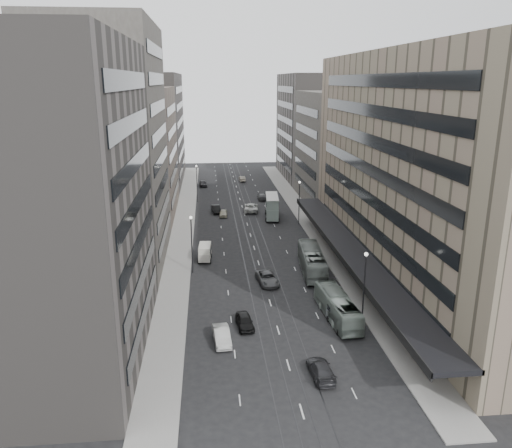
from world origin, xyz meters
name	(u,v)px	position (x,y,z in m)	size (l,w,h in m)	color
ground	(271,306)	(0.00, 0.00, 0.00)	(220.00, 220.00, 0.00)	black
sidewalk_right	(308,220)	(12.00, 37.50, 0.07)	(4.00, 125.00, 0.15)	gray
sidewalk_left	(184,223)	(-12.00, 37.50, 0.07)	(4.00, 125.00, 0.15)	gray
department_store	(426,169)	(21.45, 8.00, 14.95)	(19.20, 60.00, 30.00)	#776C57
building_right_mid	(339,148)	(21.50, 52.00, 12.00)	(15.00, 28.00, 24.00)	#45413C
building_right_far	(312,127)	(21.50, 82.00, 14.00)	(15.00, 32.00, 28.00)	#5A5551
building_left_a	(54,206)	(-21.50, -8.00, 15.00)	(15.00, 28.00, 30.00)	#5A5551
building_left_b	(107,147)	(-21.50, 19.00, 17.00)	(15.00, 26.00, 34.00)	#45413C
building_left_c	(135,153)	(-21.50, 46.00, 12.50)	(15.00, 28.00, 25.00)	#6F6256
building_left_d	(152,129)	(-21.50, 79.00, 14.00)	(15.00, 38.00, 28.00)	#5A5551
lamp_right_near	(365,279)	(9.70, -5.00, 5.20)	(0.44, 0.44, 8.32)	#262628
lamp_right_far	(299,197)	(9.70, 35.00, 5.20)	(0.44, 0.44, 8.32)	#262628
lamp_left_near	(192,238)	(-9.70, 12.00, 5.20)	(0.44, 0.44, 8.32)	#262628
lamp_left_far	(197,179)	(-9.70, 55.00, 5.20)	(0.44, 0.44, 8.32)	#262628
bus_near	(338,307)	(7.09, -3.97, 1.49)	(2.51, 10.71, 2.98)	gray
bus_far	(312,261)	(7.16, 10.60, 1.70)	(2.85, 12.19, 3.40)	gray
double_decker	(272,206)	(5.19, 39.76, 2.45)	(3.20, 8.48, 4.54)	slate
vw_microbus	(342,316)	(7.02, -6.09, 1.42)	(2.54, 4.89, 2.55)	slate
panel_van	(205,252)	(-7.96, 16.89, 1.35)	(2.12, 3.99, 2.45)	#BBB5A9
sedan_0	(245,321)	(-3.59, -4.99, 0.72)	(1.70, 4.21, 1.44)	black
sedan_1	(222,336)	(-6.20, -8.05, 0.76)	(1.61, 4.60, 1.52)	#B9B9B5
sedan_2	(267,278)	(0.39, 7.10, 0.73)	(2.41, 5.23, 1.45)	#545456
sedan_3	(321,370)	(2.68, -15.15, 0.70)	(1.96, 4.82, 1.40)	#28282B
sedan_4	(223,213)	(-4.32, 42.04, 0.66)	(1.56, 3.88, 1.32)	#B8B299
sedan_5	(216,209)	(-5.73, 45.10, 0.75)	(1.60, 4.58, 1.51)	black
sedan_6	(251,207)	(1.59, 45.54, 0.85)	(2.83, 6.13, 1.70)	silver
sedan_7	(262,197)	(4.96, 56.03, 0.67)	(1.88, 4.62, 1.34)	#4E4E50
sedan_8	(203,183)	(-8.50, 72.00, 0.77)	(1.82, 4.53, 1.54)	#262528
sedan_9	(242,179)	(1.97, 77.95, 0.69)	(1.46, 4.19, 1.38)	#ADA290
pedestrian	(433,371)	(12.56, -16.90, 1.01)	(0.62, 0.41, 1.71)	black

